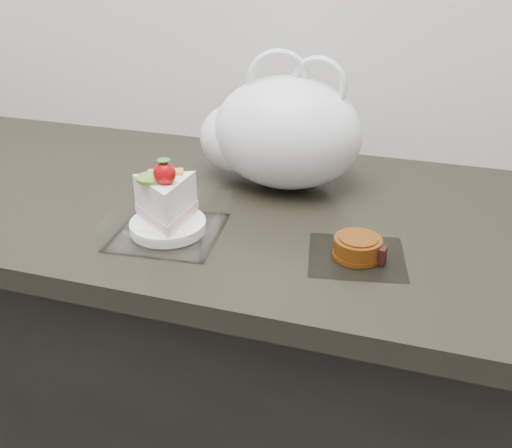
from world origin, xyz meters
TOP-DOWN VIEW (x-y plane):
  - counter at (0.00, 1.69)m, footprint 2.04×0.64m
  - cake_tray at (0.03, 1.54)m, footprint 0.19×0.19m
  - mooncake_wrap at (0.34, 1.56)m, footprint 0.17×0.16m
  - plastic_bag at (0.15, 1.79)m, footprint 0.34×0.25m

SIDE VIEW (x-z plane):
  - counter at x=0.00m, z-range 0.00..0.90m
  - mooncake_wrap at x=0.34m, z-range 0.90..0.93m
  - cake_tray at x=0.03m, z-range 0.87..1.00m
  - plastic_bag at x=0.15m, z-range 0.87..1.13m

